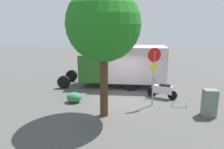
# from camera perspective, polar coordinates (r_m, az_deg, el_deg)

# --- Properties ---
(ground_plane) EXTENTS (60.00, 60.00, 0.00)m
(ground_plane) POSITION_cam_1_polar(r_m,az_deg,el_deg) (12.58, 3.42, -6.83)
(ground_plane) COLOR #4D4B49
(box_truck_near) EXTENTS (7.57, 2.26, 2.92)m
(box_truck_near) POSITION_cam_1_polar(r_m,az_deg,el_deg) (14.85, 2.94, 2.79)
(box_truck_near) COLOR black
(box_truck_near) RESTS_ON ground
(motorcycle) EXTENTS (1.74, 0.81, 1.20)m
(motorcycle) POSITION_cam_1_polar(r_m,az_deg,el_deg) (12.92, 13.83, -4.22)
(motorcycle) COLOR black
(motorcycle) RESTS_ON ground
(stop_sign) EXTENTS (0.71, 0.33, 3.22)m
(stop_sign) POSITION_cam_1_polar(r_m,az_deg,el_deg) (11.22, 11.48, 1.83)
(stop_sign) COLOR #9E9EA3
(stop_sign) RESTS_ON ground
(street_tree) EXTENTS (3.40, 3.40, 6.10)m
(street_tree) POSITION_cam_1_polar(r_m,az_deg,el_deg) (9.51, -2.40, 13.50)
(street_tree) COLOR #47301E
(street_tree) RESTS_ON ground
(utility_cabinet) EXTENTS (0.63, 0.51, 1.35)m
(utility_cabinet) POSITION_cam_1_polar(r_m,az_deg,el_deg) (11.19, 25.32, -7.11)
(utility_cabinet) COLOR slate
(utility_cabinet) RESTS_ON ground
(bike_rack_hoop) EXTENTS (0.85, 0.07, 0.85)m
(bike_rack_hoop) POSITION_cam_1_polar(r_m,az_deg,el_deg) (12.03, 18.14, -8.48)
(bike_rack_hoop) COLOR #B7B7BC
(bike_rack_hoop) RESTS_ON ground
(shrub_near_sign) EXTENTS (0.86, 0.70, 0.59)m
(shrub_near_sign) POSITION_cam_1_polar(r_m,az_deg,el_deg) (12.20, -10.43, -6.23)
(shrub_near_sign) COLOR #337A45
(shrub_near_sign) RESTS_ON ground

